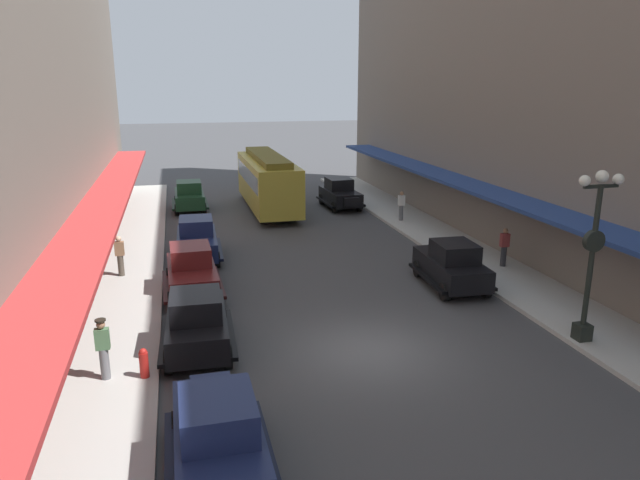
{
  "coord_description": "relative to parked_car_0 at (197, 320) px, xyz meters",
  "views": [
    {
      "loc": [
        -5.19,
        -14.93,
        7.71
      ],
      "look_at": [
        0.0,
        6.0,
        1.8
      ],
      "focal_mm": 32.62,
      "sensor_mm": 36.0,
      "label": 1
    }
  ],
  "objects": [
    {
      "name": "streetcar",
      "position": [
        5.06,
        18.64,
        0.96
      ],
      "size": [
        2.59,
        9.62,
        3.46
      ],
      "color": "gold",
      "rests_on": "ground"
    },
    {
      "name": "parked_car_5",
      "position": [
        9.73,
        3.22,
        0.0
      ],
      "size": [
        2.31,
        4.32,
        1.84
      ],
      "color": "black",
      "rests_on": "ground"
    },
    {
      "name": "ground_plane",
      "position": [
        4.9,
        -1.26,
        -0.94
      ],
      "size": [
        200.0,
        200.0,
        0.0
      ],
      "primitive_type": "plane",
      "color": "#424244"
    },
    {
      "name": "parked_car_0",
      "position": [
        0.0,
        0.0,
        0.0
      ],
      "size": [
        2.25,
        4.3,
        1.84
      ],
      "color": "black",
      "rests_on": "ground"
    },
    {
      "name": "pedestrian_3",
      "position": [
        -2.44,
        -1.45,
        0.07
      ],
      "size": [
        0.36,
        0.28,
        1.67
      ],
      "color": "slate",
      "rests_on": "sidewalk_left"
    },
    {
      "name": "parked_car_2",
      "position": [
        0.38,
        9.29,
        0.0
      ],
      "size": [
        2.24,
        4.3,
        1.84
      ],
      "color": "#19234C",
      "rests_on": "ground"
    },
    {
      "name": "pedestrian_1",
      "position": [
        11.79,
        13.6,
        0.05
      ],
      "size": [
        0.36,
        0.24,
        1.64
      ],
      "color": "slate",
      "rests_on": "sidewalk_right"
    },
    {
      "name": "pedestrian_0",
      "position": [
        -2.71,
        7.25,
        0.05
      ],
      "size": [
        0.36,
        0.24,
        1.64
      ],
      "color": "#4C4238",
      "rests_on": "sidewalk_left"
    },
    {
      "name": "sidewalk_left",
      "position": [
        -2.6,
        -1.26,
        -0.87
      ],
      "size": [
        3.0,
        60.0,
        0.15
      ],
      "primitive_type": "cube",
      "color": "#B7B5AD",
      "rests_on": "ground"
    },
    {
      "name": "sidewalk_right",
      "position": [
        12.4,
        -1.26,
        -0.87
      ],
      "size": [
        3.0,
        60.0,
        0.15
      ],
      "primitive_type": "cube",
      "color": "#B7B5AD",
      "rests_on": "ground"
    },
    {
      "name": "pedestrian_2",
      "position": [
        12.87,
        4.7,
        0.05
      ],
      "size": [
        0.36,
        0.24,
        1.64
      ],
      "color": "#2D2D33",
      "rests_on": "sidewalk_right"
    },
    {
      "name": "lamp_post_with_clock",
      "position": [
        11.3,
        -2.39,
        2.04
      ],
      "size": [
        1.42,
        0.44,
        5.16
      ],
      "color": "black",
      "rests_on": "sidewalk_right"
    },
    {
      "name": "parked_car_3",
      "position": [
        0.18,
        -5.87,
        0.0
      ],
      "size": [
        2.16,
        4.27,
        1.84
      ],
      "color": "#19234C",
      "rests_on": "ground"
    },
    {
      "name": "parked_car_1",
      "position": [
        9.55,
        18.31,
        0.0
      ],
      "size": [
        2.28,
        4.31,
        1.84
      ],
      "color": "black",
      "rests_on": "ground"
    },
    {
      "name": "parked_car_6",
      "position": [
        0.36,
        19.81,
        0.0
      ],
      "size": [
        2.15,
        4.26,
        1.84
      ],
      "color": "#193D23",
      "rests_on": "ground"
    },
    {
      "name": "parked_car_4",
      "position": [
        0.01,
        4.77,
        0.0
      ],
      "size": [
        2.22,
        4.29,
        1.84
      ],
      "color": "#591919",
      "rests_on": "ground"
    },
    {
      "name": "fire_hydrant",
      "position": [
        -1.45,
        -1.62,
        -0.38
      ],
      "size": [
        0.24,
        0.24,
        0.82
      ],
      "color": "#B21E19",
      "rests_on": "sidewalk_left"
    }
  ]
}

